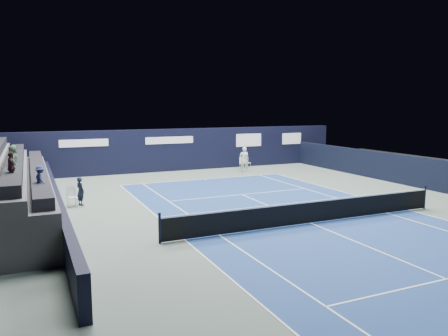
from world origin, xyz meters
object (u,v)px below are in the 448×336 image
object	(u,v)px
line_judge_chair	(72,195)
tennis_net	(311,211)
folding_chair_back_a	(242,161)
folding_chair_back_b	(247,162)
tennis_player	(244,159)

from	to	relation	value
line_judge_chair	tennis_net	size ratio (longest dim) A/B	0.08
line_judge_chair	tennis_net	xyz separation A→B (m)	(8.67, -7.26, -0.04)
folding_chair_back_a	folding_chair_back_b	bearing A→B (deg)	12.52
line_judge_chair	folding_chair_back_b	bearing A→B (deg)	20.53
folding_chair_back_a	tennis_net	distance (m)	15.87
folding_chair_back_a	tennis_player	bearing A→B (deg)	-129.07
folding_chair_back_a	folding_chair_back_b	size ratio (longest dim) A/B	1.11
line_judge_chair	tennis_player	world-z (taller)	tennis_player
line_judge_chair	tennis_player	xyz separation A→B (m)	(12.52, 6.43, 0.37)
folding_chair_back_a	folding_chair_back_b	world-z (taller)	folding_chair_back_a
folding_chair_back_b	tennis_player	size ratio (longest dim) A/B	0.45
tennis_player	folding_chair_back_a	bearing A→B (deg)	69.26
folding_chair_back_b	tennis_net	xyz separation A→B (m)	(-5.07, -15.62, 0.04)
tennis_player	tennis_net	bearing A→B (deg)	-105.69
line_judge_chair	tennis_net	distance (m)	11.31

